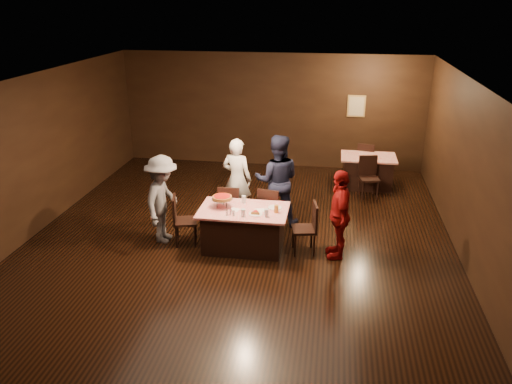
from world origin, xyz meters
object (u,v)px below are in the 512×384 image
diner_white_jacket (237,179)px  pizza_stand (222,198)px  chair_back_far (366,160)px  chair_back_near (369,178)px  glass_back (244,199)px  diner_grey_knit (163,199)px  glass_front_right (266,213)px  glass_amber (276,209)px  chair_far_right (271,209)px  chair_end_right (304,228)px  chair_far_left (231,207)px  diner_navy_hoodie (277,180)px  main_table (244,229)px  diner_red_shirt (339,214)px  plate_empty (275,208)px  glass_front_left (243,213)px  chair_end_left (185,220)px  back_table (367,171)px

diner_white_jacket → pizza_stand: size_ratio=4.51×
pizza_stand → chair_back_far: bearing=56.0°
chair_back_near → diner_white_jacket: size_ratio=0.55×
glass_back → diner_grey_knit: bearing=-170.9°
glass_back → chair_back_near: bearing=46.7°
glass_front_right → glass_amber: bearing=53.1°
chair_far_right → chair_end_right: bearing=143.3°
chair_far_left → diner_navy_hoodie: bearing=-156.5°
chair_far_right → main_table: bearing=72.2°
chair_far_right → diner_red_shirt: size_ratio=0.59×
chair_far_right → diner_red_shirt: bearing=159.0°
diner_grey_knit → pizza_stand: bearing=-87.3°
plate_empty → glass_front_left: (-0.50, -0.45, 0.06)m
chair_far_right → glass_back: size_ratio=6.79×
diner_white_jacket → diner_grey_knit: (-1.16, -1.25, -0.02)m
chair_end_right → chair_back_near: (1.29, 2.89, 0.00)m
diner_grey_knit → chair_back_far: bearing=-40.3°
chair_back_far → plate_empty: chair_back_far is taller
main_table → glass_front_left: glass_front_left is taller
chair_back_near → diner_white_jacket: (-2.76, -1.58, 0.38)m
chair_far_left → chair_far_right: bearing=178.9°
chair_end_right → diner_white_jacket: (-1.47, 1.31, 0.38)m
chair_back_far → pizza_stand: bearing=70.4°
main_table → chair_far_right: (0.40, 0.75, 0.09)m
chair_end_right → glass_back: (-1.15, 0.30, 0.37)m
chair_far_right → chair_end_right: (0.70, -0.75, 0.00)m
chair_far_right → chair_back_near: bearing=-122.6°
chair_far_left → glass_front_left: chair_far_left is taller
diner_white_jacket → diner_grey_knit: bearing=59.7°
diner_white_jacket → glass_back: diner_white_jacket is taller
chair_back_far → diner_white_jacket: size_ratio=0.55×
main_table → glass_front_right: size_ratio=11.43×
chair_end_left → chair_back_far: same height
chair_far_left → diner_red_shirt: diner_red_shirt is taller
diner_navy_hoodie → glass_front_right: 1.40m
glass_front_left → glass_amber: 0.60m
main_table → back_table: (2.39, 3.59, 0.00)m
diner_grey_knit → glass_back: bearing=-77.6°
main_table → chair_far_right: 0.85m
diner_white_jacket → glass_front_right: (0.82, -1.56, -0.02)m
main_table → diner_red_shirt: (1.70, -0.04, 0.43)m
plate_empty → back_table: bearing=61.8°
main_table → glass_amber: 0.75m
glass_back → chair_end_right: bearing=-14.6°
pizza_stand → glass_front_right: bearing=-19.4°
glass_front_left → diner_navy_hoodie: bearing=73.8°
plate_empty → glass_front_left: glass_front_left is taller
back_table → diner_grey_knit: diner_grey_knit is taller
back_table → chair_back_far: (0.00, 0.60, 0.09)m
diner_white_jacket → diner_navy_hoodie: bearing=-177.9°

